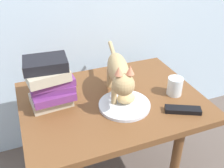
% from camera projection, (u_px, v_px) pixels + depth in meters
% --- Properties ---
extents(side_table, '(0.81, 0.61, 0.52)m').
position_uv_depth(side_table, '(112.00, 111.00, 1.23)').
color(side_table, brown).
rests_on(side_table, ground).
extents(plate, '(0.23, 0.23, 0.01)m').
position_uv_depth(plate, '(124.00, 105.00, 1.14)').
color(plate, silver).
rests_on(plate, side_table).
extents(bread_roll, '(0.08, 0.06, 0.05)m').
position_uv_depth(bread_roll, '(126.00, 98.00, 1.13)').
color(bread_roll, '#E0BC7A').
rests_on(bread_roll, plate).
extents(cat, '(0.16, 0.47, 0.23)m').
position_uv_depth(cat, '(119.00, 73.00, 1.13)').
color(cat, tan).
rests_on(cat, side_table).
extents(book_stack, '(0.21, 0.16, 0.22)m').
position_uv_depth(book_stack, '(50.00, 83.00, 1.10)').
color(book_stack, '#BCB299').
rests_on(book_stack, side_table).
extents(candle_jar, '(0.07, 0.07, 0.08)m').
position_uv_depth(candle_jar, '(175.00, 87.00, 1.21)').
color(candle_jar, silver).
rests_on(candle_jar, side_table).
extents(tv_remote, '(0.15, 0.11, 0.02)m').
position_uv_depth(tv_remote, '(183.00, 110.00, 1.10)').
color(tv_remote, black).
rests_on(tv_remote, side_table).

